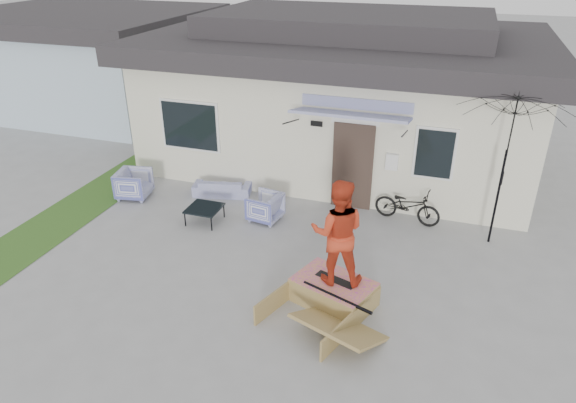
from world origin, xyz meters
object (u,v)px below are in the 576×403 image
(skater, at_px, (338,231))
(skate_ramp, at_px, (333,292))
(armchair_right, at_px, (265,206))
(patio_umbrella, at_px, (504,166))
(bicycle, at_px, (408,202))
(coffee_table, at_px, (205,214))
(armchair_left, at_px, (134,183))
(loveseat, at_px, (222,185))
(skateboard, at_px, (335,279))

(skater, bearing_deg, skate_ramp, 59.00)
(armchair_right, bearing_deg, patio_umbrella, 105.52)
(bicycle, relative_size, skater, 0.80)
(armchair_right, xyz_separation_m, bicycle, (3.10, 0.97, 0.13))
(bicycle, bearing_deg, skate_ramp, 176.41)
(skater, bearing_deg, coffee_table, -39.58)
(armchair_left, relative_size, bicycle, 0.52)
(armchair_left, bearing_deg, skate_ramp, -124.78)
(loveseat, bearing_deg, patio_umbrella, 164.82)
(armchair_left, relative_size, skateboard, 1.05)
(loveseat, xyz_separation_m, armchair_left, (-2.02, -0.81, 0.11))
(loveseat, bearing_deg, bicycle, 168.37)
(loveseat, height_order, skater, skater)
(armchair_left, distance_m, skate_ramp, 6.30)
(armchair_left, bearing_deg, loveseat, -78.93)
(bicycle, relative_size, skate_ramp, 0.85)
(patio_umbrella, bearing_deg, bicycle, 168.60)
(bicycle, distance_m, skateboard, 3.51)
(bicycle, xyz_separation_m, skater, (-0.85, -3.41, 0.96))
(armchair_right, height_order, skate_ramp, armchair_right)
(coffee_table, bearing_deg, armchair_left, 165.10)
(skater, bearing_deg, skateboard, 180.00)
(loveseat, xyz_separation_m, skater, (3.75, -3.32, 1.16))
(bicycle, relative_size, patio_umbrella, 0.58)
(loveseat, xyz_separation_m, bicycle, (4.59, 0.09, 0.20))
(loveseat, height_order, coffee_table, loveseat)
(armchair_left, height_order, coffee_table, armchair_left)
(armchair_right, relative_size, patio_umbrella, 0.27)
(skate_ramp, bearing_deg, bicycle, 95.88)
(armchair_left, bearing_deg, bicycle, -93.11)
(coffee_table, relative_size, skateboard, 0.99)
(skate_ramp, xyz_separation_m, skater, (0.02, 0.04, 1.22))
(armchair_right, distance_m, skateboard, 3.33)
(skater, bearing_deg, loveseat, -52.67)
(armchair_right, height_order, skater, skater)
(armchair_right, bearing_deg, coffee_table, -58.81)
(armchair_right, bearing_deg, skate_ramp, 50.52)
(bicycle, distance_m, patio_umbrella, 2.23)
(armchair_right, height_order, coffee_table, armchair_right)
(patio_umbrella, bearing_deg, armchair_right, -172.97)
(bicycle, bearing_deg, skateboard, 176.49)
(armchair_left, distance_m, coffee_table, 2.33)
(patio_umbrella, relative_size, skateboard, 3.53)
(armchair_right, xyz_separation_m, coffee_table, (-1.27, -0.53, -0.17))
(loveseat, distance_m, skate_ramp, 5.03)
(armchair_left, distance_m, skateboard, 6.29)
(skate_ramp, relative_size, skater, 0.94)
(loveseat, relative_size, skateboard, 1.94)
(coffee_table, bearing_deg, armchair_right, 22.70)
(loveseat, height_order, bicycle, bicycle)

